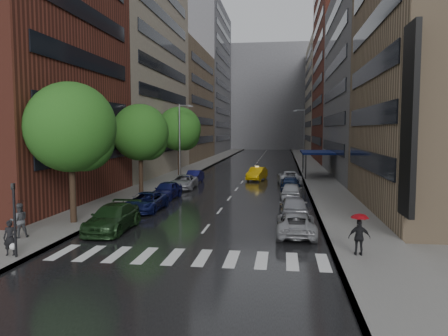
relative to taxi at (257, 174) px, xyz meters
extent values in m
plane|color=gray|center=(-1.58, -30.43, -0.77)|extent=(220.00, 220.00, 0.00)
cube|color=black|center=(-1.58, 19.57, -0.76)|extent=(14.00, 140.00, 0.01)
cube|color=gray|center=(-10.58, 19.57, -0.69)|extent=(4.00, 140.00, 0.15)
cube|color=gray|center=(7.42, 19.57, -0.69)|extent=(4.00, 140.00, 0.15)
cube|color=silver|center=(-7.68, -32.43, -0.75)|extent=(0.55, 2.80, 0.01)
cube|color=silver|center=(-6.28, -32.43, -0.75)|extent=(0.55, 2.80, 0.01)
cube|color=silver|center=(-4.88, -32.43, -0.75)|extent=(0.55, 2.80, 0.01)
cube|color=silver|center=(-3.48, -32.43, -0.75)|extent=(0.55, 2.80, 0.01)
cube|color=silver|center=(-2.08, -32.43, -0.75)|extent=(0.55, 2.80, 0.01)
cube|color=silver|center=(-0.68, -32.43, -0.75)|extent=(0.55, 2.80, 0.01)
cube|color=silver|center=(0.72, -32.43, -0.75)|extent=(0.55, 2.80, 0.01)
cube|color=silver|center=(2.12, -32.43, -0.75)|extent=(0.55, 2.80, 0.01)
cube|color=silver|center=(3.52, -32.43, -0.75)|extent=(0.55, 2.80, 0.01)
cube|color=silver|center=(4.92, -32.43, -0.75)|extent=(0.55, 2.80, 0.01)
cube|color=maroon|center=(-16.58, -18.43, 12.23)|extent=(8.00, 20.00, 26.00)
cube|color=gray|center=(-16.58, 5.57, 16.23)|extent=(8.00, 28.00, 34.00)
cube|color=#937A5B|center=(-16.58, 33.57, 10.23)|extent=(8.00, 28.00, 22.00)
cube|color=slate|center=(-16.58, 63.57, 18.23)|extent=(8.00, 32.00, 38.00)
cube|color=#937A5B|center=(13.42, -18.43, 14.23)|extent=(8.00, 20.00, 30.00)
cube|color=slate|center=(13.42, 5.57, 11.23)|extent=(8.00, 28.00, 24.00)
cube|color=maroon|center=(13.42, 33.57, 17.23)|extent=(8.00, 28.00, 36.00)
cube|color=gray|center=(13.42, 63.57, 13.23)|extent=(8.00, 32.00, 28.00)
cube|color=black|center=(9.52, -28.43, 5.73)|extent=(0.30, 2.20, 10.00)
cube|color=slate|center=(-1.58, 87.57, 15.23)|extent=(40.00, 14.00, 32.00)
cylinder|color=#382619|center=(-10.18, -26.30, 1.71)|extent=(0.40, 0.40, 4.96)
sphere|color=#1E5116|center=(-10.18, -26.30, 5.43)|extent=(5.67, 5.67, 5.67)
cylinder|color=#382619|center=(-10.18, -12.82, 1.55)|extent=(0.40, 0.40, 4.63)
sphere|color=#1E5116|center=(-10.18, -12.82, 5.03)|extent=(5.30, 5.30, 5.30)
cylinder|color=#382619|center=(-10.18, 2.68, 1.70)|extent=(0.40, 0.40, 4.93)
sphere|color=#1E5116|center=(-10.18, 2.68, 5.39)|extent=(5.63, 5.63, 5.63)
imported|color=#DFA80B|center=(0.00, 0.00, 0.00)|extent=(2.47, 4.88, 1.53)
imported|color=black|center=(-6.98, -27.74, 0.02)|extent=(2.23, 5.42, 1.57)
imported|color=#0E1342|center=(-6.98, -21.31, -0.07)|extent=(2.37, 5.02, 1.39)
imported|color=#0F1248|center=(-6.98, -15.44, 0.00)|extent=(2.13, 4.62, 1.53)
imported|color=gray|center=(-6.98, -8.83, -0.06)|extent=(2.45, 5.12, 1.41)
imported|color=#0D0E41|center=(-6.98, -3.49, -0.08)|extent=(1.65, 4.24, 1.37)
imported|color=gray|center=(3.82, -27.35, -0.10)|extent=(2.22, 4.81, 1.34)
imported|color=gray|center=(3.82, -22.67, 0.04)|extent=(2.01, 4.77, 1.61)
imported|color=#989AA0|center=(3.82, -14.52, -0.01)|extent=(2.04, 4.55, 1.52)
imported|color=#0F1F46|center=(3.82, -8.10, -0.09)|extent=(1.94, 4.70, 1.36)
imported|color=#B7BBC2|center=(3.82, -3.40, -0.03)|extent=(2.83, 5.48, 1.48)
imported|color=black|center=(-9.61, -33.69, 0.21)|extent=(0.69, 0.54, 1.66)
sphere|color=white|center=(-9.41, -33.79, -0.17)|extent=(0.32, 0.32, 0.32)
imported|color=#424347|center=(-11.20, -30.50, 0.33)|extent=(1.16, 1.15, 1.90)
imported|color=black|center=(-11.20, -30.50, 1.03)|extent=(0.96, 0.98, 0.88)
imported|color=black|center=(6.64, -31.49, 0.23)|extent=(1.00, 0.42, 1.70)
imported|color=#AC0D16|center=(6.64, -31.49, 1.03)|extent=(0.82, 0.82, 0.72)
cylinder|color=black|center=(-9.18, -33.93, 0.98)|extent=(0.12, 0.12, 3.20)
imported|color=black|center=(-9.18, -33.93, 2.38)|extent=(0.18, 0.15, 0.90)
cylinder|color=gray|center=(-9.38, -0.43, 3.88)|extent=(0.18, 0.18, 9.00)
cube|color=gray|center=(-7.98, -0.43, 8.08)|extent=(0.50, 0.22, 0.16)
cylinder|color=gray|center=(6.22, 14.57, 3.88)|extent=(0.18, 0.18, 9.00)
cube|color=gray|center=(4.82, 14.57, 8.08)|extent=(0.50, 0.22, 0.16)
cube|color=navy|center=(7.42, 4.57, 2.38)|extent=(4.00, 8.00, 0.25)
cylinder|color=black|center=(5.82, 0.77, 0.88)|extent=(0.12, 0.12, 3.00)
cylinder|color=black|center=(5.82, 8.37, 0.88)|extent=(0.12, 0.12, 3.00)
camera|label=1|loc=(3.02, -52.26, 5.27)|focal=35.00mm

